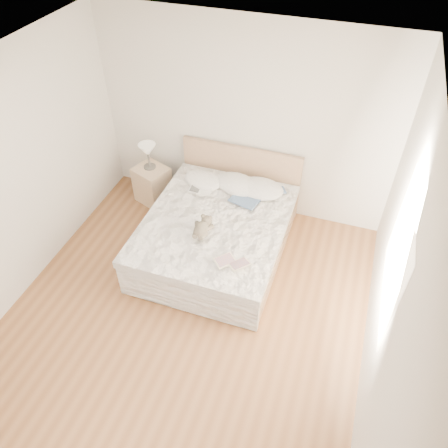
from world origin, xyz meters
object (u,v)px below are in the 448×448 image
Objects in this scene: nightstand at (153,184)px; bed at (218,232)px; table_lamp at (148,151)px; childrens_book at (232,263)px; teddy_bear at (201,232)px; photo_book at (201,190)px.

bed is at bearing -28.41° from nightstand.
table_lamp reaches higher than childrens_book.
table_lamp is 1.67m from teddy_bear.
photo_book reaches higher than nightstand.
table_lamp is at bearing 125.21° from nightstand.
photo_book is (0.92, -0.34, -0.20)m from table_lamp.
childrens_book is (0.43, -0.72, 0.32)m from bed.
nightstand is 1.47× the size of table_lamp.
bed is 0.62m from photo_book.
photo_book is 0.84m from teddy_bear.
childrens_book is at bearing -39.98° from table_lamp.
nightstand is 1.86× the size of teddy_bear.
photo_book is at bearing 110.74° from teddy_bear.
bed is at bearing 80.40° from teddy_bear.
table_lamp is 1.19× the size of photo_book.
photo_book is at bearing -18.62° from nightstand.
nightstand is (-1.27, 0.69, -0.03)m from bed.
nightstand is at bearing -177.08° from childrens_book.
childrens_book is 0.59m from teddy_bear.
table_lamp is at bearing 137.14° from teddy_bear.
nightstand is 1.66m from teddy_bear.
photo_book is (0.90, -0.30, 0.35)m from nightstand.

